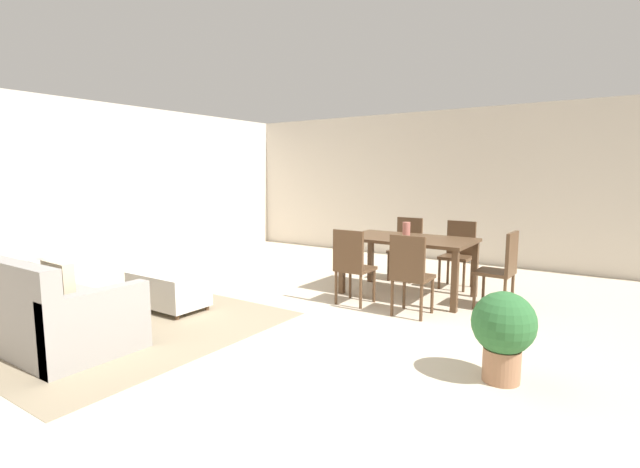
{
  "coord_description": "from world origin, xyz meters",
  "views": [
    {
      "loc": [
        2.59,
        -3.23,
        1.59
      ],
      "look_at": [
        -0.57,
        1.42,
        0.84
      ],
      "focal_mm": 25.85,
      "sensor_mm": 36.0,
      "label": 1
    }
  ],
  "objects_px": {
    "dining_chair_head_east": "(502,266)",
    "dining_chair_near_left": "(352,263)",
    "dining_chair_far_left": "(407,245)",
    "dining_table": "(408,245)",
    "dining_chair_near_right": "(410,271)",
    "dining_chair_far_right": "(458,250)",
    "vase_centerpiece": "(406,230)",
    "ottoman_table": "(169,289)",
    "potted_plant": "(503,329)",
    "couch": "(38,311)"
  },
  "relations": [
    {
      "from": "dining_chair_near_left",
      "to": "dining_chair_head_east",
      "type": "bearing_deg",
      "value": 27.74
    },
    {
      "from": "ottoman_table",
      "to": "dining_chair_far_right",
      "type": "xyz_separation_m",
      "value": [
        2.46,
        2.98,
        0.27
      ]
    },
    {
      "from": "couch",
      "to": "ottoman_table",
      "type": "distance_m",
      "value": 1.37
    },
    {
      "from": "dining_chair_near_left",
      "to": "dining_chair_near_right",
      "type": "relative_size",
      "value": 1.0
    },
    {
      "from": "dining_chair_far_left",
      "to": "dining_chair_far_right",
      "type": "bearing_deg",
      "value": -3.51
    },
    {
      "from": "dining_table",
      "to": "potted_plant",
      "type": "bearing_deg",
      "value": -50.12
    },
    {
      "from": "dining_table",
      "to": "vase_centerpiece",
      "type": "height_order",
      "value": "vase_centerpiece"
    },
    {
      "from": "dining_chair_far_left",
      "to": "dining_chair_far_right",
      "type": "xyz_separation_m",
      "value": [
        0.8,
        -0.05,
        0.0
      ]
    },
    {
      "from": "dining_table",
      "to": "dining_chair_head_east",
      "type": "distance_m",
      "value": 1.18
    },
    {
      "from": "dining_table",
      "to": "dining_chair_head_east",
      "type": "height_order",
      "value": "dining_chair_head_east"
    },
    {
      "from": "couch",
      "to": "dining_chair_head_east",
      "type": "bearing_deg",
      "value": 46.17
    },
    {
      "from": "ottoman_table",
      "to": "dining_table",
      "type": "height_order",
      "value": "dining_table"
    },
    {
      "from": "couch",
      "to": "dining_chair_near_right",
      "type": "height_order",
      "value": "dining_chair_near_right"
    },
    {
      "from": "dining_chair_near_left",
      "to": "dining_chair_far_left",
      "type": "distance_m",
      "value": 1.66
    },
    {
      "from": "dining_chair_far_left",
      "to": "vase_centerpiece",
      "type": "height_order",
      "value": "vase_centerpiece"
    },
    {
      "from": "dining_chair_far_left",
      "to": "dining_chair_head_east",
      "type": "distance_m",
      "value": 1.78
    },
    {
      "from": "dining_chair_far_left",
      "to": "dining_table",
      "type": "bearing_deg",
      "value": -65.66
    },
    {
      "from": "dining_chair_head_east",
      "to": "dining_chair_near_left",
      "type": "bearing_deg",
      "value": -152.26
    },
    {
      "from": "dining_chair_head_east",
      "to": "potted_plant",
      "type": "distance_m",
      "value": 2.01
    },
    {
      "from": "dining_chair_near_right",
      "to": "dining_chair_far_left",
      "type": "distance_m",
      "value": 1.87
    },
    {
      "from": "dining_chair_near_left",
      "to": "potted_plant",
      "type": "distance_m",
      "value": 2.3
    },
    {
      "from": "ottoman_table",
      "to": "vase_centerpiece",
      "type": "distance_m",
      "value": 3.04
    },
    {
      "from": "dining_chair_far_right",
      "to": "vase_centerpiece",
      "type": "height_order",
      "value": "vase_centerpiece"
    },
    {
      "from": "dining_chair_near_right",
      "to": "vase_centerpiece",
      "type": "xyz_separation_m",
      "value": [
        -0.43,
        0.87,
        0.34
      ]
    },
    {
      "from": "vase_centerpiece",
      "to": "dining_chair_far_left",
      "type": "bearing_deg",
      "value": 112.75
    },
    {
      "from": "couch",
      "to": "dining_chair_near_right",
      "type": "relative_size",
      "value": 2.19
    },
    {
      "from": "dining_chair_far_right",
      "to": "vase_centerpiece",
      "type": "distance_m",
      "value": 0.96
    },
    {
      "from": "dining_chair_near_left",
      "to": "dining_chair_head_east",
      "type": "relative_size",
      "value": 1.0
    },
    {
      "from": "ottoman_table",
      "to": "potted_plant",
      "type": "height_order",
      "value": "potted_plant"
    },
    {
      "from": "dining_chair_near_left",
      "to": "dining_table",
      "type": "bearing_deg",
      "value": 65.01
    },
    {
      "from": "potted_plant",
      "to": "dining_chair_near_left",
      "type": "bearing_deg",
      "value": 150.14
    },
    {
      "from": "ottoman_table",
      "to": "dining_chair_head_east",
      "type": "distance_m",
      "value": 3.89
    },
    {
      "from": "dining_table",
      "to": "dining_chair_far_right",
      "type": "xyz_separation_m",
      "value": [
        0.4,
        0.82,
        -0.15
      ]
    },
    {
      "from": "dining_table",
      "to": "dining_chair_near_right",
      "type": "relative_size",
      "value": 1.77
    },
    {
      "from": "dining_chair_near_left",
      "to": "dining_chair_head_east",
      "type": "distance_m",
      "value": 1.74
    },
    {
      "from": "ottoman_table",
      "to": "dining_table",
      "type": "relative_size",
      "value": 0.56
    },
    {
      "from": "couch",
      "to": "potted_plant",
      "type": "bearing_deg",
      "value": 22.27
    },
    {
      "from": "dining_chair_far_right",
      "to": "dining_chair_head_east",
      "type": "bearing_deg",
      "value": -46.47
    },
    {
      "from": "dining_chair_far_right",
      "to": "dining_chair_near_left",
      "type": "bearing_deg",
      "value": -115.63
    },
    {
      "from": "dining_chair_far_right",
      "to": "potted_plant",
      "type": "bearing_deg",
      "value": -66.18
    },
    {
      "from": "couch",
      "to": "potted_plant",
      "type": "relative_size",
      "value": 2.88
    },
    {
      "from": "dining_chair_near_right",
      "to": "dining_chair_head_east",
      "type": "xyz_separation_m",
      "value": [
        0.78,
        0.85,
        0.0
      ]
    },
    {
      "from": "dining_chair_far_left",
      "to": "dining_chair_far_right",
      "type": "height_order",
      "value": "same"
    },
    {
      "from": "dining_table",
      "to": "dining_chair_far_right",
      "type": "height_order",
      "value": "dining_chair_far_right"
    },
    {
      "from": "dining_chair_near_left",
      "to": "dining_chair_head_east",
      "type": "xyz_separation_m",
      "value": [
        1.54,
        0.81,
        0.0
      ]
    },
    {
      "from": "dining_chair_near_right",
      "to": "vase_centerpiece",
      "type": "height_order",
      "value": "vase_centerpiece"
    },
    {
      "from": "dining_chair_near_left",
      "to": "dining_chair_far_right",
      "type": "height_order",
      "value": "same"
    },
    {
      "from": "potted_plant",
      "to": "couch",
      "type": "bearing_deg",
      "value": -157.73
    },
    {
      "from": "dining_table",
      "to": "dining_chair_far_right",
      "type": "relative_size",
      "value": 1.77
    },
    {
      "from": "vase_centerpiece",
      "to": "potted_plant",
      "type": "distance_m",
      "value": 2.62
    }
  ]
}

